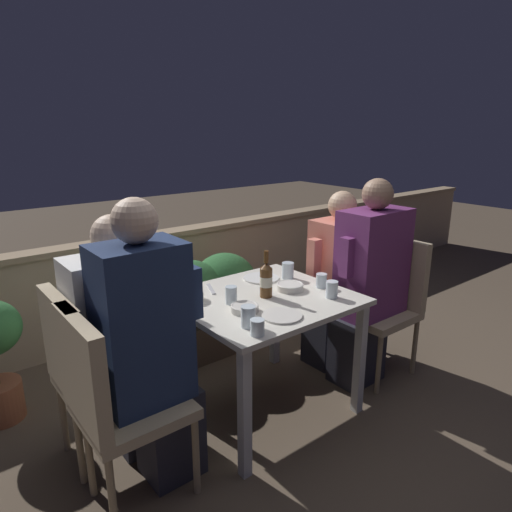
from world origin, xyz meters
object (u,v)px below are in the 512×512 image
object	(u,v)px
person_coral_top	(335,278)
beer_bottle	(266,279)
person_purple_stripe	(368,283)
person_white_polo	(128,338)
chair_right_near	(386,294)
chair_left_far	(87,366)
chair_right_far	(354,282)
person_navy_jumper	(150,348)
chair_left_near	(108,394)

from	to	relation	value
person_coral_top	beer_bottle	distance (m)	0.79
person_coral_top	person_purple_stripe	bearing A→B (deg)	-92.99
person_white_polo	chair_right_near	size ratio (longest dim) A/B	1.37
person_coral_top	chair_left_far	bearing A→B (deg)	179.78
chair_right_far	person_coral_top	xyz separation A→B (m)	(-0.21, 0.00, 0.07)
chair_right_near	person_purple_stripe	world-z (taller)	person_purple_stripe
person_white_polo	person_purple_stripe	distance (m)	1.51
person_navy_jumper	person_coral_top	xyz separation A→B (m)	(1.51, 0.27, -0.07)
chair_left_far	chair_right_far	distance (m)	1.90
person_white_polo	person_purple_stripe	size ratio (longest dim) A/B	0.94
person_navy_jumper	chair_right_near	world-z (taller)	person_navy_jumper
chair_left_far	person_purple_stripe	size ratio (longest dim) A/B	0.69
beer_bottle	person_white_polo	bearing A→B (deg)	167.37
chair_right_near	person_coral_top	bearing A→B (deg)	123.14
chair_right_near	chair_right_far	distance (m)	0.29
person_navy_jumper	person_coral_top	world-z (taller)	person_navy_jumper
chair_right_near	beer_bottle	bearing A→B (deg)	172.33
person_navy_jumper	person_white_polo	xyz separation A→B (m)	(0.01, 0.28, -0.07)
person_white_polo	beer_bottle	size ratio (longest dim) A/B	4.70
chair_left_near	person_white_polo	world-z (taller)	person_white_polo
chair_left_near	person_coral_top	size ratio (longest dim) A/B	0.75
chair_right_far	person_coral_top	world-z (taller)	person_coral_top
chair_left_near	chair_left_far	size ratio (longest dim) A/B	1.00
person_coral_top	person_white_polo	bearing A→B (deg)	179.75
chair_left_far	person_purple_stripe	world-z (taller)	person_purple_stripe
chair_left_near	person_purple_stripe	bearing A→B (deg)	-0.38
person_navy_jumper	person_white_polo	bearing A→B (deg)	87.49
chair_right_near	chair_right_far	size ratio (longest dim) A/B	1.00
chair_left_far	person_coral_top	bearing A→B (deg)	-0.22
chair_right_far	beer_bottle	xyz separation A→B (m)	(-0.96, -0.16, 0.27)
person_navy_jumper	chair_left_far	size ratio (longest dim) A/B	1.49
beer_bottle	chair_right_far	bearing A→B (deg)	9.47
chair_left_near	person_coral_top	world-z (taller)	person_coral_top
person_navy_jumper	person_purple_stripe	world-z (taller)	person_navy_jumper
chair_right_near	chair_left_near	bearing A→B (deg)	179.66
chair_left_near	person_coral_top	bearing A→B (deg)	9.15
person_white_polo	chair_left_far	bearing A→B (deg)	180.00
person_navy_jumper	chair_right_near	xyz separation A→B (m)	(1.69, -0.01, -0.15)
person_white_polo	person_purple_stripe	xyz separation A→B (m)	(1.48, -0.29, 0.04)
chair_left_far	chair_right_far	xyz separation A→B (m)	(1.90, -0.01, 0.00)
chair_right_far	beer_bottle	bearing A→B (deg)	-170.53
chair_right_far	chair_left_far	bearing A→B (deg)	179.80
person_white_polo	person_coral_top	xyz separation A→B (m)	(1.49, -0.01, -0.01)
chair_right_far	beer_bottle	distance (m)	1.01
person_white_polo	chair_right_far	size ratio (longest dim) A/B	1.37
chair_left_near	person_navy_jumper	distance (m)	0.25
chair_left_far	person_white_polo	size ratio (longest dim) A/B	0.73
person_purple_stripe	beer_bottle	distance (m)	0.76
chair_left_far	beer_bottle	world-z (taller)	beer_bottle
chair_left_near	person_coral_top	xyz separation A→B (m)	(1.71, 0.27, 0.07)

